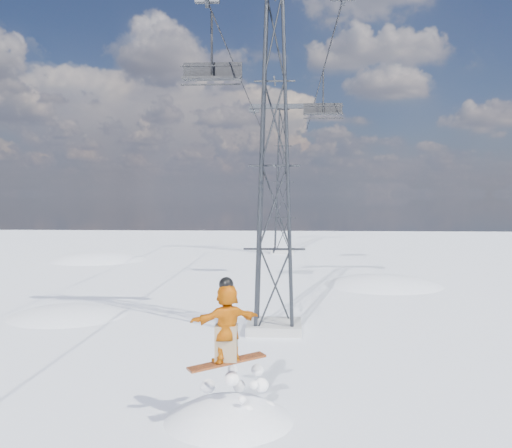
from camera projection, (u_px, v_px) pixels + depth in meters
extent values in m
plane|color=white|center=(222.00, 429.00, 11.06)|extent=(120.00, 120.00, 0.00)
sphere|color=white|center=(100.00, 406.00, 40.22)|extent=(22.00, 22.00, 22.00)
cube|color=#999999|center=(274.00, 327.00, 18.99)|extent=(1.80, 1.80, 0.30)
cube|color=#999999|center=(283.00, 251.00, 43.91)|extent=(1.80, 1.80, 0.30)
cube|color=#282A2F|center=(283.00, 106.00, 43.33)|extent=(5.00, 0.35, 0.35)
cube|color=#282A2F|center=(254.00, 109.00, 43.47)|extent=(0.80, 0.25, 0.50)
cube|color=#282A2F|center=(312.00, 109.00, 43.21)|extent=(0.80, 0.25, 0.50)
cylinder|color=black|center=(239.00, 75.00, 30.02)|extent=(0.06, 51.00, 0.06)
cylinder|color=black|center=(322.00, 74.00, 29.76)|extent=(0.06, 51.00, 0.06)
cube|color=#AF4A17|center=(227.00, 362.00, 11.16)|extent=(1.53, 1.04, 0.16)
imported|color=#CD6409|center=(227.00, 322.00, 11.11)|extent=(1.47, 1.06, 1.53)
cube|color=#7F6B4E|center=(227.00, 343.00, 11.14)|extent=(0.53, 0.49, 0.70)
sphere|color=black|center=(227.00, 285.00, 11.08)|extent=(0.29, 0.29, 0.29)
cylinder|color=black|center=(212.00, 45.00, 19.64)|extent=(0.08, 0.08, 2.28)
cube|color=black|center=(212.00, 78.00, 19.70)|extent=(2.07, 0.47, 0.08)
cube|color=black|center=(213.00, 71.00, 19.92)|extent=(2.07, 0.06, 0.57)
cylinder|color=black|center=(211.00, 85.00, 19.46)|extent=(2.07, 0.06, 0.06)
cylinder|color=black|center=(211.00, 66.00, 19.38)|extent=(2.07, 0.05, 0.05)
cylinder|color=black|center=(323.00, 92.00, 28.94)|extent=(0.08, 0.08, 2.19)
cube|color=black|center=(323.00, 114.00, 28.99)|extent=(1.99, 0.45, 0.08)
cube|color=black|center=(323.00, 109.00, 29.20)|extent=(1.99, 0.06, 0.55)
cylinder|color=black|center=(323.00, 118.00, 28.76)|extent=(1.99, 0.06, 0.06)
cylinder|color=black|center=(323.00, 106.00, 28.68)|extent=(1.99, 0.05, 0.05)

